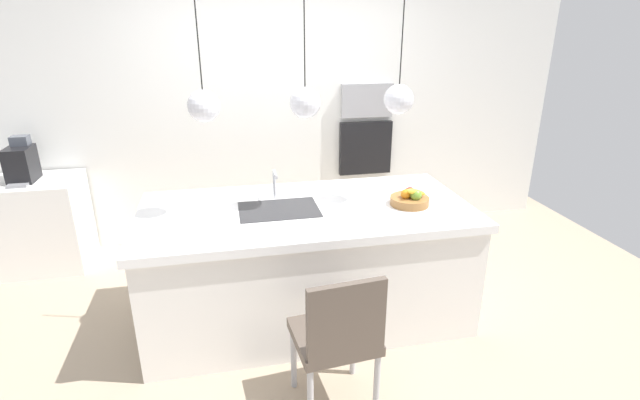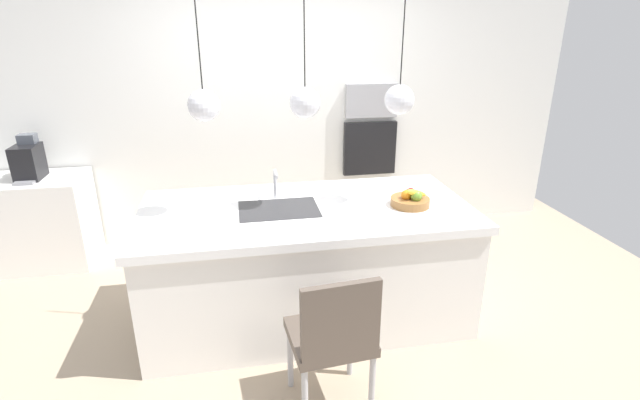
{
  "view_description": "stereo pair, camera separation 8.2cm",
  "coord_description": "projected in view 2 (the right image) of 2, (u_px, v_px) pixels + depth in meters",
  "views": [
    {
      "loc": [
        -0.55,
        -3.07,
        2.14
      ],
      "look_at": [
        0.1,
        0.0,
        0.94
      ],
      "focal_mm": 26.36,
      "sensor_mm": 36.0,
      "label": 1
    },
    {
      "loc": [
        -0.47,
        -3.08,
        2.14
      ],
      "look_at": [
        0.1,
        0.0,
        0.94
      ],
      "focal_mm": 26.36,
      "sensor_mm": 36.0,
      "label": 2
    }
  ],
  "objects": [
    {
      "name": "faucet",
      "position": [
        275.0,
        181.0,
        3.47
      ],
      "size": [
        0.02,
        0.17,
        0.22
      ],
      "color": "silver",
      "rests_on": "kitchen_island"
    },
    {
      "name": "floor",
      "position": [
        307.0,
        313.0,
        3.67
      ],
      "size": [
        6.6,
        6.6,
        0.0
      ],
      "primitive_type": "plane",
      "color": "tan",
      "rests_on": "ground"
    },
    {
      "name": "sink_basin",
      "position": [
        279.0,
        210.0,
        3.32
      ],
      "size": [
        0.56,
        0.4,
        0.02
      ],
      "primitive_type": "cube",
      "color": "#2D2D30",
      "rests_on": "kitchen_island"
    },
    {
      "name": "pendant_light_left",
      "position": [
        204.0,
        105.0,
        2.98
      ],
      "size": [
        0.21,
        0.21,
        0.81
      ],
      "color": "silver"
    },
    {
      "name": "microwave",
      "position": [
        371.0,
        100.0,
        4.79
      ],
      "size": [
        0.54,
        0.08,
        0.34
      ],
      "primitive_type": "cube",
      "color": "#9E9EA3",
      "rests_on": "back_wall"
    },
    {
      "name": "side_counter",
      "position": [
        26.0,
        222.0,
        4.29
      ],
      "size": [
        1.1,
        0.6,
        0.83
      ],
      "primitive_type": "cube",
      "color": "white",
      "rests_on": "ground"
    },
    {
      "name": "pendant_light_right",
      "position": [
        399.0,
        100.0,
        3.2
      ],
      "size": [
        0.21,
        0.21,
        0.81
      ],
      "color": "silver"
    },
    {
      "name": "chair_near",
      "position": [
        333.0,
        335.0,
        2.59
      ],
      "size": [
        0.49,
        0.47,
        0.92
      ],
      "color": "brown",
      "rests_on": "ground"
    },
    {
      "name": "coffee_machine",
      "position": [
        28.0,
        161.0,
        4.11
      ],
      "size": [
        0.2,
        0.35,
        0.38
      ],
      "color": "black",
      "rests_on": "side_counter"
    },
    {
      "name": "fruit_bowl",
      "position": [
        411.0,
        200.0,
        3.37
      ],
      "size": [
        0.28,
        0.28,
        0.16
      ],
      "color": "#9E6B38",
      "rests_on": "kitchen_island"
    },
    {
      "name": "back_wall",
      "position": [
        281.0,
        110.0,
        4.73
      ],
      "size": [
        6.0,
        0.1,
        2.6
      ],
      "primitive_type": "cube",
      "color": "white",
      "rests_on": "ground"
    },
    {
      "name": "oven",
      "position": [
        369.0,
        148.0,
        4.97
      ],
      "size": [
        0.56,
        0.08,
        0.56
      ],
      "primitive_type": "cube",
      "color": "black",
      "rests_on": "back_wall"
    },
    {
      "name": "kitchen_island",
      "position": [
        307.0,
        262.0,
        3.51
      ],
      "size": [
        2.36,
        1.14,
        0.89
      ],
      "color": "white",
      "rests_on": "ground"
    },
    {
      "name": "pendant_light_center",
      "position": [
        305.0,
        102.0,
        3.09
      ],
      "size": [
        0.21,
        0.21,
        0.81
      ],
      "color": "silver"
    }
  ]
}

